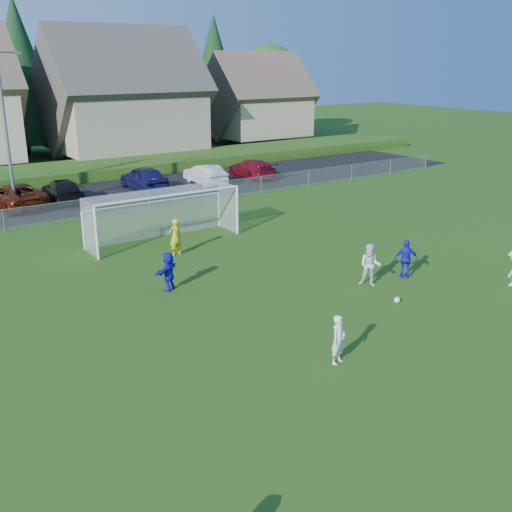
# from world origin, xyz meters

# --- Properties ---
(ground) EXTENTS (160.00, 160.00, 0.00)m
(ground) POSITION_xyz_m (0.00, 0.00, 0.00)
(ground) COLOR #193D0C
(ground) RESTS_ON ground
(asphalt_lot) EXTENTS (60.00, 60.00, 0.00)m
(asphalt_lot) POSITION_xyz_m (0.00, 27.50, 0.01)
(asphalt_lot) COLOR black
(asphalt_lot) RESTS_ON ground
(grass_embankment) EXTENTS (70.00, 6.00, 0.80)m
(grass_embankment) POSITION_xyz_m (0.00, 35.00, 0.40)
(grass_embankment) COLOR #1E420F
(grass_embankment) RESTS_ON ground
(soccer_ball) EXTENTS (0.22, 0.22, 0.22)m
(soccer_ball) POSITION_xyz_m (3.56, 4.11, 0.11)
(soccer_ball) COLOR white
(soccer_ball) RESTS_ON ground
(player_white_a) EXTENTS (0.62, 0.49, 1.48)m
(player_white_a) POSITION_xyz_m (-1.25, 1.95, 0.74)
(player_white_a) COLOR white
(player_white_a) RESTS_ON ground
(player_white_b) EXTENTS (1.01, 1.04, 1.68)m
(player_white_b) POSITION_xyz_m (3.97, 5.95, 0.84)
(player_white_b) COLOR white
(player_white_b) RESTS_ON ground
(player_blue_a) EXTENTS (0.97, 0.87, 1.59)m
(player_blue_a) POSITION_xyz_m (5.81, 5.78, 0.79)
(player_blue_a) COLOR #1415BD
(player_blue_a) RESTS_ON ground
(player_blue_b) EXTENTS (1.42, 1.16, 1.52)m
(player_blue_b) POSITION_xyz_m (-2.70, 9.97, 0.76)
(player_blue_b) COLOR #1415BD
(player_blue_b) RESTS_ON ground
(goalkeeper) EXTENTS (0.66, 0.47, 1.69)m
(goalkeeper) POSITION_xyz_m (-0.51, 13.67, 0.85)
(goalkeeper) COLOR gold
(goalkeeper) RESTS_ON ground
(car_c) EXTENTS (3.13, 5.60, 1.48)m
(car_c) POSITION_xyz_m (-4.23, 27.19, 0.74)
(car_c) COLOR #4C1708
(car_c) RESTS_ON ground
(car_d) EXTENTS (2.50, 4.99, 1.39)m
(car_d) POSITION_xyz_m (-1.37, 27.19, 0.70)
(car_d) COLOR black
(car_d) RESTS_ON ground
(car_e) EXTENTS (2.11, 4.90, 1.65)m
(car_e) POSITION_xyz_m (4.21, 27.50, 0.82)
(car_e) COLOR #141548
(car_e) RESTS_ON ground
(car_f) EXTENTS (1.64, 4.28, 1.39)m
(car_f) POSITION_xyz_m (8.58, 26.89, 0.70)
(car_f) COLOR white
(car_f) RESTS_ON ground
(car_g) EXTENTS (2.18, 4.81, 1.37)m
(car_g) POSITION_xyz_m (12.70, 27.08, 0.68)
(car_g) COLOR maroon
(car_g) RESTS_ON ground
(soccer_goal) EXTENTS (7.42, 1.90, 2.50)m
(soccer_goal) POSITION_xyz_m (0.00, 16.05, 1.63)
(soccer_goal) COLOR white
(soccer_goal) RESTS_ON ground
(chainlink_fence) EXTENTS (52.06, 0.06, 1.20)m
(chainlink_fence) POSITION_xyz_m (0.00, 22.00, 0.63)
(chainlink_fence) COLOR gray
(chainlink_fence) RESTS_ON ground
(streetlight) EXTENTS (1.38, 0.18, 9.00)m
(streetlight) POSITION_xyz_m (-4.45, 26.00, 4.84)
(streetlight) COLOR slate
(streetlight) RESTS_ON ground
(houses_row) EXTENTS (53.90, 11.45, 13.27)m
(houses_row) POSITION_xyz_m (1.97, 42.46, 7.33)
(houses_row) COLOR tan
(houses_row) RESTS_ON ground
(tree_row) EXTENTS (65.98, 12.36, 13.80)m
(tree_row) POSITION_xyz_m (1.04, 48.74, 6.91)
(tree_row) COLOR #382616
(tree_row) RESTS_ON ground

